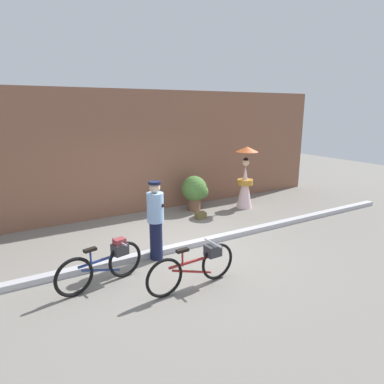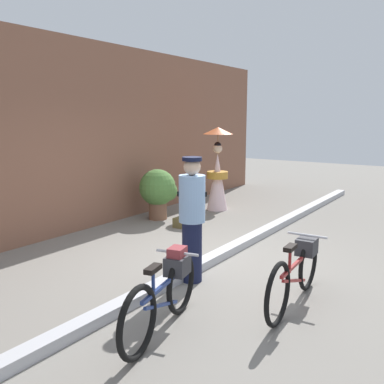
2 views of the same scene
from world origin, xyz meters
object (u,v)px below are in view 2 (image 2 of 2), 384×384
person_officer (192,216)px  bicycle_near_officer (165,291)px  backpack_on_pavement (182,222)px  bicycle_far_side (297,270)px  person_with_parasol (217,171)px  potted_plant_by_door (159,190)px

person_officer → bicycle_near_officer: bearing=-157.5°
person_officer → backpack_on_pavement: 2.88m
bicycle_far_side → person_with_parasol: bearing=41.4°
potted_plant_by_door → person_with_parasol: bearing=-19.7°
person_with_parasol → backpack_on_pavement: size_ratio=6.88×
bicycle_near_officer → person_officer: 1.39m
person_officer → person_with_parasol: person_with_parasol is taller
bicycle_far_side → person_with_parasol: (3.83, 3.38, 0.51)m
bicycle_near_officer → bicycle_far_side: bicycle_near_officer is taller
bicycle_far_side → backpack_on_pavement: (2.04, 3.11, -0.30)m
bicycle_far_side → potted_plant_by_door: potted_plant_by_door is taller
bicycle_near_officer → person_with_parasol: (5.17, 2.50, 0.50)m
person_officer → person_with_parasol: size_ratio=0.86×
bicycle_near_officer → person_with_parasol: bearing=25.9°
person_with_parasol → potted_plant_by_door: 1.61m
bicycle_near_officer → person_officer: size_ratio=0.99×
bicycle_near_officer → person_with_parasol: 5.76m
person_officer → potted_plant_by_door: 3.54m
person_with_parasol → potted_plant_by_door: (-1.50, 0.54, -0.29)m
bicycle_near_officer → potted_plant_by_door: (3.67, 3.04, 0.21)m
person_with_parasol → potted_plant_by_door: size_ratio=1.80×
bicycle_near_officer → person_with_parasol: person_with_parasol is taller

